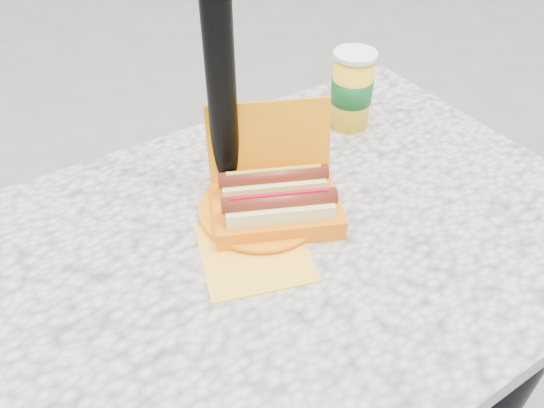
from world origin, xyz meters
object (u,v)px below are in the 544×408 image
soda_cup (352,90)px  fries_plate (260,210)px  umbrella_pole (216,9)px  hotdog_box (276,199)px

soda_cup → fries_plate: bearing=-155.0°
umbrella_pole → hotdog_box: umbrella_pole is taller
umbrella_pole → fries_plate: size_ratio=7.14×
hotdog_box → fries_plate: size_ratio=0.90×
umbrella_pole → fries_plate: bearing=-81.7°
umbrella_pole → hotdog_box: bearing=-71.5°
umbrella_pole → fries_plate: 0.35m
hotdog_box → fries_plate: hotdog_box is taller
umbrella_pole → soda_cup: umbrella_pole is taller
fries_plate → soda_cup: (0.33, 0.15, 0.07)m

